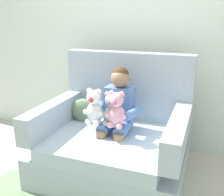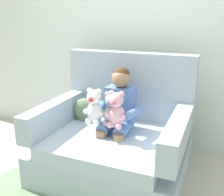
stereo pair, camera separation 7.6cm
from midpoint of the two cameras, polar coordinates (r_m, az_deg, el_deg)
name	(u,v)px [view 2 (the right image)]	position (r m, az deg, el deg)	size (l,w,h in m)	color
ground_plane	(113,174)	(2.58, 1.09, -16.24)	(8.00, 8.00, 0.00)	#ADA89E
back_wall	(141,29)	(2.91, 7.18, 14.63)	(6.00, 0.10, 2.60)	silver
armchair	(116,140)	(2.47, 1.67, -9.19)	(1.28, 1.03, 1.10)	#9EADBC
seated_child	(118,108)	(2.38, 2.25, -2.27)	(0.45, 0.39, 0.82)	#597AB7
plush_grey	(112,110)	(2.23, 0.89, -2.59)	(0.18, 0.14, 0.30)	#9E9EA3
plush_pink	(116,110)	(2.19, 1.92, -2.71)	(0.19, 0.15, 0.32)	#EAA8BC
plush_white	(94,107)	(2.27, -2.92, -2.01)	(0.19, 0.15, 0.32)	white
throw_pillow	(85,111)	(2.65, -4.99, -2.78)	(0.26, 0.12, 0.26)	slate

